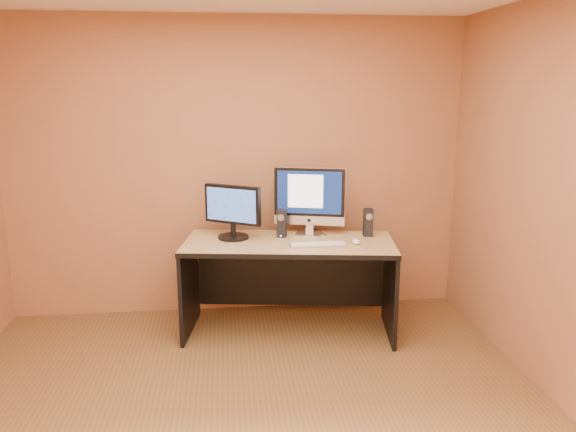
% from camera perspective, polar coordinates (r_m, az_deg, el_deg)
% --- Properties ---
extents(walls, '(4.00, 4.00, 2.60)m').
position_cam_1_polar(walls, '(3.01, -4.31, -0.64)').
color(walls, '#945B3B').
rests_on(walls, ground).
extents(desk, '(1.78, 0.98, 0.78)m').
position_cam_1_polar(desk, '(4.66, 0.11, -7.26)').
color(desk, tan).
rests_on(desk, ground).
extents(imac, '(0.64, 0.38, 0.58)m').
position_cam_1_polar(imac, '(4.70, 2.15, 1.56)').
color(imac, '#B8B8BD').
rests_on(imac, desk).
extents(second_monitor, '(0.57, 0.48, 0.44)m').
position_cam_1_polar(second_monitor, '(4.60, -5.62, 0.40)').
color(second_monitor, black).
rests_on(second_monitor, desk).
extents(speaker_left, '(0.09, 0.09, 0.23)m').
position_cam_1_polar(speaker_left, '(4.65, -0.63, -0.75)').
color(speaker_left, black).
rests_on(speaker_left, desk).
extents(speaker_right, '(0.08, 0.08, 0.23)m').
position_cam_1_polar(speaker_right, '(4.73, 8.14, -0.66)').
color(speaker_right, black).
rests_on(speaker_right, desk).
extents(keyboard, '(0.45, 0.12, 0.02)m').
position_cam_1_polar(keyboard, '(4.43, 3.07, -2.89)').
color(keyboard, silver).
rests_on(keyboard, desk).
extents(mouse, '(0.06, 0.11, 0.04)m').
position_cam_1_polar(mouse, '(4.51, 6.93, -2.56)').
color(mouse, white).
rests_on(mouse, desk).
extents(cable_a, '(0.08, 0.22, 0.01)m').
position_cam_1_polar(cable_a, '(4.83, 3.23, -1.62)').
color(cable_a, black).
rests_on(cable_a, desk).
extents(cable_b, '(0.10, 0.17, 0.01)m').
position_cam_1_polar(cable_b, '(4.84, 2.39, -1.57)').
color(cable_b, black).
rests_on(cable_b, desk).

